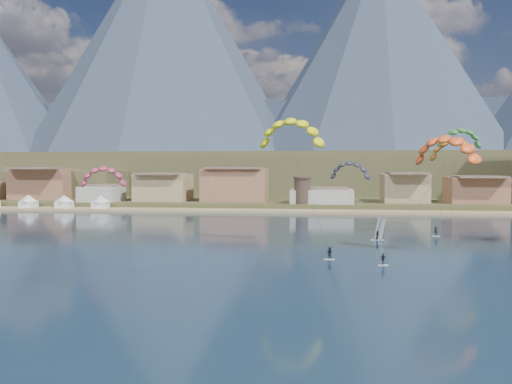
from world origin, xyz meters
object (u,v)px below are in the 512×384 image
kitesurfer_yellow (292,129)px  kitesurfer_green (460,136)px  watchtower (302,190)px  kitesurfer_orange (446,146)px  windsurfer (378,233)px

kitesurfer_yellow → kitesurfer_green: kitesurfer_yellow is taller
watchtower → kitesurfer_orange: bearing=-72.2°
watchtower → windsurfer: (17.00, -66.71, -5.01)m
watchtower → kitesurfer_green: bearing=-50.7°
watchtower → kitesurfer_yellow: bearing=-89.6°
kitesurfer_green → windsurfer: (-19.88, -21.59, -19.59)m
kitesurfer_green → windsurfer: 35.28m
kitesurfer_yellow → kitesurfer_green: bearing=38.5°
watchtower → kitesurfer_green: (36.87, -45.12, 14.58)m
watchtower → kitesurfer_green: kitesurfer_green is taller
kitesurfer_orange → kitesurfer_yellow: bearing=163.7°
kitesurfer_orange → windsurfer: 23.94m
kitesurfer_yellow → kitesurfer_green: (36.30, 28.88, -0.18)m
kitesurfer_orange → watchtower: bearing=107.8°
kitesurfer_yellow → kitesurfer_orange: 26.95m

